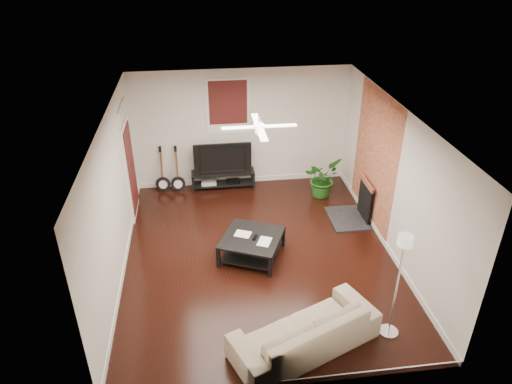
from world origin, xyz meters
The scene contains 14 objects.
room centered at (0.00, 0.00, 1.40)m, with size 5.01×6.01×2.81m.
brick_accent centered at (2.49, 1.00, 1.40)m, with size 0.02×2.20×2.80m, color #AF5438.
fireplace centered at (2.20, 1.00, 0.46)m, with size 0.80×1.10×0.92m, color black.
window_back centered at (-0.30, 2.97, 1.95)m, with size 1.00×0.06×1.30m, color #3E1111.
door_left centered at (-2.46, 1.90, 1.25)m, with size 0.08×1.00×2.50m, color white.
tv_stand centered at (-0.48, 2.78, 0.21)m, with size 1.49×0.40×0.42m, color black.
tv centered at (-0.48, 2.80, 0.80)m, with size 1.33×0.17×0.77m, color black.
coffee_table centered at (-0.13, -0.02, 0.22)m, with size 1.05×1.05×0.44m, color black.
sofa centered at (0.36, -2.33, 0.32)m, with size 2.22×0.87×0.65m, color tan.
floor_lamp centered at (1.71, -2.23, 0.90)m, with size 0.30×0.30×1.81m, color white, non-canonical shape.
potted_plant centered at (1.75, 2.10, 0.45)m, with size 0.81×0.70×0.90m, color #1F5B1A.
guitar_left centered at (-1.90, 2.75, 0.55)m, with size 0.34×0.24×1.11m, color black, non-canonical shape.
guitar_right centered at (-1.55, 2.72, 0.55)m, with size 0.34×0.24×1.11m, color black, non-canonical shape.
ceiling_fan centered at (0.00, 0.00, 2.60)m, with size 1.24×1.24×0.32m, color white, non-canonical shape.
Camera 1 is at (-0.99, -7.17, 5.42)m, focal length 32.91 mm.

